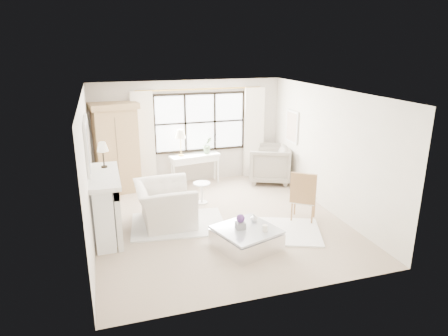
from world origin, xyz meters
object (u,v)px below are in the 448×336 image
Objects in this scene: armoire at (116,148)px; club_armchair at (165,204)px; coffee_table at (246,238)px; console_table at (195,169)px.

club_armchair is (0.80, -2.22, -0.71)m from armoire.
coffee_table is at bearing -139.89° from club_armchair.
armoire is at bearing 170.45° from console_table.
console_table is 2.51m from club_armchair.
console_table is at bearing -9.99° from armoire.
console_table is at bearing -27.35° from club_armchair.
armoire is 1.77× the size of coffee_table.
armoire is at bearing 100.61° from coffee_table.
armoire is 2.47m from club_armchair.
club_armchair reaches higher than console_table.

